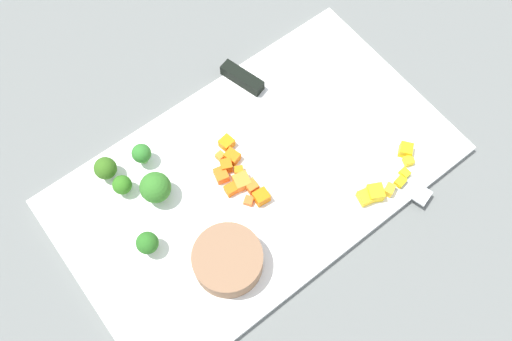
% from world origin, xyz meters
% --- Properties ---
extents(ground_plane, '(4.00, 4.00, 0.00)m').
position_xyz_m(ground_plane, '(0.00, 0.00, 0.00)').
color(ground_plane, slate).
extents(cutting_board, '(0.52, 0.30, 0.01)m').
position_xyz_m(cutting_board, '(0.00, 0.00, 0.01)').
color(cutting_board, white).
rests_on(cutting_board, ground_plane).
extents(prep_bowl, '(0.09, 0.09, 0.03)m').
position_xyz_m(prep_bowl, '(0.10, 0.08, 0.03)').
color(prep_bowl, '#8C6647').
rests_on(prep_bowl, cutting_board).
extents(chef_knife, '(0.11, 0.33, 0.02)m').
position_xyz_m(chef_knife, '(-0.09, -0.05, 0.02)').
color(chef_knife, silver).
rests_on(chef_knife, cutting_board).
extents(carrot_dice_0, '(0.02, 0.02, 0.01)m').
position_xyz_m(carrot_dice_0, '(0.01, -0.04, 0.02)').
color(carrot_dice_0, orange).
rests_on(carrot_dice_0, cutting_board).
extents(carrot_dice_1, '(0.02, 0.02, 0.01)m').
position_xyz_m(carrot_dice_1, '(0.01, -0.06, 0.02)').
color(carrot_dice_1, orange).
rests_on(carrot_dice_1, cutting_board).
extents(carrot_dice_2, '(0.02, 0.02, 0.01)m').
position_xyz_m(carrot_dice_2, '(0.04, -0.00, 0.02)').
color(carrot_dice_2, orange).
rests_on(carrot_dice_2, cutting_board).
extents(carrot_dice_3, '(0.01, 0.02, 0.01)m').
position_xyz_m(carrot_dice_3, '(0.02, 0.01, 0.02)').
color(carrot_dice_3, orange).
rests_on(carrot_dice_3, cutting_board).
extents(carrot_dice_4, '(0.02, 0.02, 0.01)m').
position_xyz_m(carrot_dice_4, '(0.02, -0.00, 0.02)').
color(carrot_dice_4, orange).
rests_on(carrot_dice_4, cutting_board).
extents(carrot_dice_5, '(0.02, 0.02, 0.01)m').
position_xyz_m(carrot_dice_5, '(0.04, -0.02, 0.02)').
color(carrot_dice_5, orange).
rests_on(carrot_dice_5, cutting_board).
extents(carrot_dice_6, '(0.01, 0.01, 0.01)m').
position_xyz_m(carrot_dice_6, '(0.02, -0.05, 0.02)').
color(carrot_dice_6, orange).
rests_on(carrot_dice_6, cutting_board).
extents(carrot_dice_7, '(0.02, 0.02, 0.01)m').
position_xyz_m(carrot_dice_7, '(0.03, 0.03, 0.02)').
color(carrot_dice_7, orange).
rests_on(carrot_dice_7, cutting_board).
extents(carrot_dice_8, '(0.02, 0.02, 0.02)m').
position_xyz_m(carrot_dice_8, '(0.03, -0.03, 0.02)').
color(carrot_dice_8, orange).
rests_on(carrot_dice_8, cutting_board).
extents(carrot_dice_9, '(0.02, 0.02, 0.02)m').
position_xyz_m(carrot_dice_9, '(0.02, 0.03, 0.02)').
color(carrot_dice_9, orange).
rests_on(carrot_dice_9, cutting_board).
extents(carrot_dice_10, '(0.02, 0.01, 0.01)m').
position_xyz_m(carrot_dice_10, '(0.02, -0.02, 0.02)').
color(carrot_dice_10, orange).
rests_on(carrot_dice_10, cutting_board).
extents(pepper_dice_0, '(0.02, 0.02, 0.02)m').
position_xyz_m(pepper_dice_0, '(-0.18, 0.10, 0.02)').
color(pepper_dice_0, yellow).
rests_on(pepper_dice_0, cutting_board).
extents(pepper_dice_1, '(0.02, 0.02, 0.01)m').
position_xyz_m(pepper_dice_1, '(-0.12, 0.13, 0.02)').
color(pepper_dice_1, yellow).
rests_on(pepper_dice_1, cutting_board).
extents(pepper_dice_2, '(0.01, 0.01, 0.01)m').
position_xyz_m(pepper_dice_2, '(-0.15, 0.12, 0.02)').
color(pepper_dice_2, yellow).
rests_on(pepper_dice_2, cutting_board).
extents(pepper_dice_3, '(0.02, 0.02, 0.01)m').
position_xyz_m(pepper_dice_3, '(-0.09, 0.11, 0.02)').
color(pepper_dice_3, yellow).
rests_on(pepper_dice_3, cutting_board).
extents(pepper_dice_4, '(0.02, 0.01, 0.01)m').
position_xyz_m(pepper_dice_4, '(-0.14, 0.13, 0.02)').
color(pepper_dice_4, yellow).
rests_on(pepper_dice_4, cutting_board).
extents(pepper_dice_5, '(0.02, 0.02, 0.01)m').
position_xyz_m(pepper_dice_5, '(-0.17, 0.11, 0.02)').
color(pepper_dice_5, yellow).
rests_on(pepper_dice_5, cutting_board).
extents(pepper_dice_6, '(0.03, 0.03, 0.02)m').
position_xyz_m(pepper_dice_6, '(-0.10, 0.12, 0.02)').
color(pepper_dice_6, yellow).
rests_on(pepper_dice_6, cutting_board).
extents(broccoli_floret_0, '(0.03, 0.03, 0.04)m').
position_xyz_m(broccoli_floret_0, '(0.17, 0.00, 0.03)').
color(broccoli_floret_0, '#8DAB62').
rests_on(broccoli_floret_0, cutting_board).
extents(broccoli_floret_1, '(0.04, 0.04, 0.05)m').
position_xyz_m(broccoli_floret_1, '(0.12, -0.05, 0.04)').
color(broccoli_floret_1, '#91B95D').
rests_on(broccoli_floret_1, cutting_board).
extents(broccoli_floret_2, '(0.03, 0.03, 0.04)m').
position_xyz_m(broccoli_floret_2, '(0.15, -0.12, 0.03)').
color(broccoli_floret_2, '#90AF68').
rests_on(broccoli_floret_2, cutting_board).
extents(broccoli_floret_3, '(0.03, 0.03, 0.04)m').
position_xyz_m(broccoli_floret_3, '(0.11, -0.11, 0.03)').
color(broccoli_floret_3, '#85C26A').
rests_on(broccoli_floret_3, cutting_board).
extents(broccoli_floret_4, '(0.03, 0.03, 0.03)m').
position_xyz_m(broccoli_floret_4, '(0.15, -0.09, 0.03)').
color(broccoli_floret_4, '#8FBE59').
rests_on(broccoli_floret_4, cutting_board).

